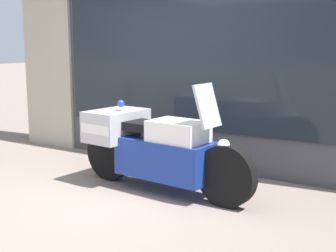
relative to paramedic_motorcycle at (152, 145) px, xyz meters
name	(u,v)px	position (x,y,z in m)	size (l,w,h in m)	color
ground_plane	(101,201)	(-0.24, -0.67, -0.54)	(60.00, 60.00, 0.00)	gray
shop_building	(163,22)	(-0.70, 1.33, 1.50)	(6.31, 0.55, 4.06)	#424247
window_display	(219,135)	(0.21, 1.36, -0.09)	(4.82, 0.30, 1.87)	slate
paramedic_motorcycle	(152,145)	(0.00, 0.00, 0.00)	(2.40, 0.80, 1.31)	black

